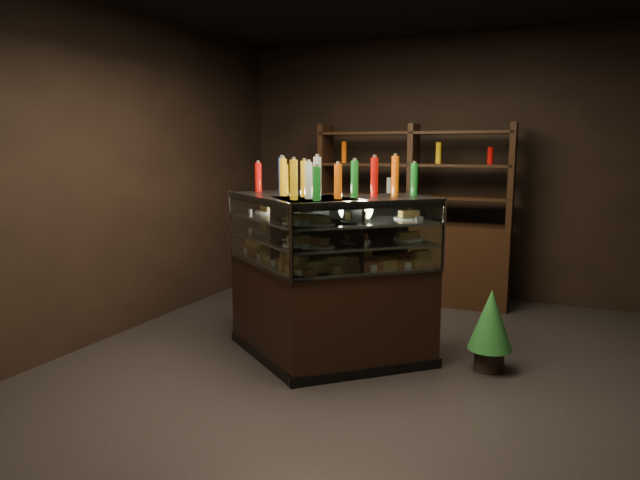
% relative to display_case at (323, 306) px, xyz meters
% --- Properties ---
extents(ground, '(5.00, 5.00, 0.00)m').
position_rel_display_case_xyz_m(ground, '(0.46, 0.10, -0.46)').
color(ground, black).
rests_on(ground, ground).
extents(room_shell, '(5.02, 5.02, 3.01)m').
position_rel_display_case_xyz_m(room_shell, '(0.46, 0.10, 1.48)').
color(room_shell, black).
rests_on(room_shell, ground).
extents(display_case, '(1.91, 1.31, 1.37)m').
position_rel_display_case_xyz_m(display_case, '(0.00, 0.00, 0.00)').
color(display_case, black).
rests_on(display_case, ground).
extents(food_display, '(1.56, 0.89, 0.42)m').
position_rel_display_case_xyz_m(food_display, '(0.00, -0.01, 0.54)').
color(food_display, '#B56D41').
rests_on(food_display, display_case).
extents(bottles_top, '(1.39, 0.75, 0.30)m').
position_rel_display_case_xyz_m(bottles_top, '(-0.00, 0.00, 1.04)').
color(bottles_top, '#D8590A').
rests_on(bottles_top, display_case).
extents(potted_conifer, '(0.35, 0.35, 0.74)m').
position_rel_display_case_xyz_m(potted_conifer, '(1.29, 0.33, -0.04)').
color(potted_conifer, black).
rests_on(potted_conifer, ground).
extents(back_shelving, '(2.18, 0.49, 2.00)m').
position_rel_display_case_xyz_m(back_shelving, '(0.17, 2.15, 0.15)').
color(back_shelving, black).
rests_on(back_shelving, ground).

